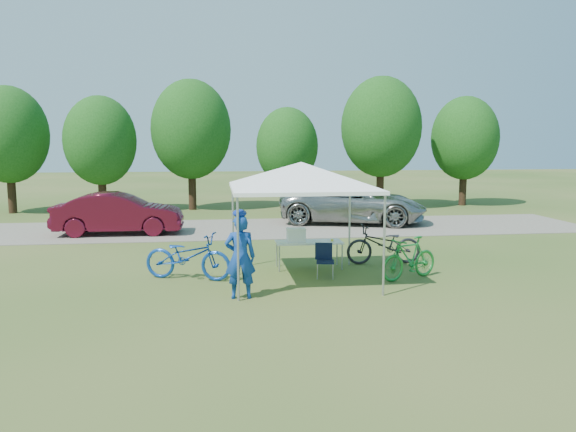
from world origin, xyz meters
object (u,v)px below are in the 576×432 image
folding_table (309,243)px  minivan (353,203)px  bike_blue (188,256)px  sedan (119,213)px  cyclist (240,257)px  cooler (296,235)px  bike_dark (384,244)px  folding_chair (324,257)px  bike_green (409,258)px

folding_table → minivan: 8.17m
bike_blue → sedan: bearing=41.2°
cyclist → sedan: 9.39m
cooler → sedan: sedan is taller
folding_table → cooler: cooler is taller
cyclist → minivan: size_ratio=0.30×
bike_blue → bike_dark: bike_blue is taller
bike_blue → bike_dark: bearing=-58.5°
folding_chair → bike_blue: bearing=-171.6°
bike_dark → sedan: size_ratio=0.45×
folding_table → sedan: sedan is taller
cyclist → minivan: cyclist is taller
folding_table → minivan: size_ratio=0.30×
cooler → bike_green: (2.45, -1.45, -0.36)m
folding_table → cyclist: cyclist is taller
folding_chair → cooler: cooler is taller
bike_blue → bike_green: bearing=-77.4°
folding_table → bike_blue: bearing=-164.9°
folding_chair → bike_dark: 2.17m
folding_table → cooler: bearing=-180.0°
folding_chair → minivan: size_ratio=0.14×
cyclist → bike_green: bearing=-162.5°
cooler → sedan: size_ratio=0.11×
folding_table → sedan: size_ratio=0.38×
cyclist → minivan: bearing=-113.8°
folding_table → bike_green: (2.12, -1.45, -0.14)m
folding_chair → cyclist: bearing=-131.0°
bike_dark → folding_table: bearing=-83.3°
minivan → sedan: (-8.67, -1.56, -0.07)m
folding_table → minivan: minivan is taller
bike_blue → bike_green: size_ratio=1.25×
cooler → bike_blue: bearing=-163.1°
minivan → folding_table: bearing=175.2°
bike_green → minivan: (0.91, 9.05, 0.31)m
folding_table → bike_green: bike_green is taller
folding_chair → bike_blue: 3.20m
folding_table → bike_dark: bearing=6.4°
bike_dark → minivan: (1.00, 7.36, 0.29)m
cooler → bike_blue: bike_blue is taller
folding_chair → bike_green: bike_green is taller
bike_blue → minivan: (6.01, 8.40, 0.26)m
bike_blue → minivan: size_ratio=0.37×
folding_table → bike_dark: bike_dark is taller
bike_green → sedan: bearing=-159.3°
cyclist → bike_dark: (3.87, 2.78, -0.34)m
bike_green → bike_dark: size_ratio=0.84×
cooler → cyclist: cyclist is taller
cyclist → sedan: bearing=-64.2°
folding_chair → minivan: bearing=83.0°
cyclist → sedan: cyclist is taller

